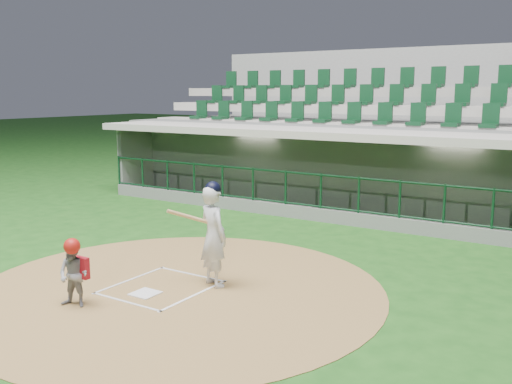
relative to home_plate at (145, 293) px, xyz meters
The scene contains 8 objects.
ground 0.70m from the home_plate, 90.00° to the left, with size 120.00×120.00×0.00m, color #184915.
dirt_circle 0.58m from the home_plate, 59.04° to the left, with size 7.20×7.20×0.01m, color brown.
home_plate is the anchor object (origin of this frame).
batter_box_chalk 0.40m from the home_plate, 90.00° to the left, with size 1.55×1.80×0.01m.
dugout_structure 8.59m from the home_plate, 88.62° to the left, with size 16.40×3.70×3.00m.
seating_deck 11.69m from the home_plate, 90.00° to the left, with size 17.00×6.72×5.15m.
batter 1.54m from the home_plate, 55.14° to the left, with size 0.92×0.96×1.87m.
catcher 1.28m from the home_plate, 118.53° to the right, with size 0.59×0.51×1.12m.
Camera 1 is at (6.59, -7.45, 3.40)m, focal length 40.00 mm.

